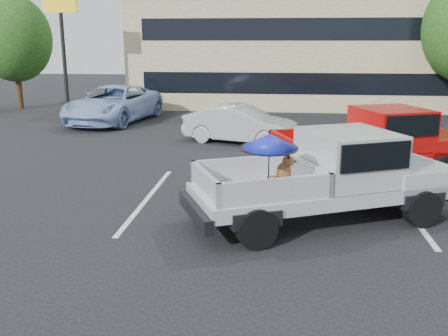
{
  "coord_description": "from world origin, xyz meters",
  "views": [
    {
      "loc": [
        0.02,
        -9.16,
        3.7
      ],
      "look_at": [
        -0.95,
        0.09,
        1.3
      ],
      "focal_mm": 40.0,
      "sensor_mm": 36.0,
      "label": 1
    }
  ],
  "objects": [
    {
      "name": "tree_left",
      "position": [
        -14.0,
        17.0,
        3.73
      ],
      "size": [
        3.96,
        3.96,
        6.02
      ],
      "color": "#332114",
      "rests_on": "ground"
    },
    {
      "name": "motel_sign",
      "position": [
        -10.0,
        14.0,
        4.65
      ],
      "size": [
        1.6,
        0.22,
        6.0
      ],
      "color": "black",
      "rests_on": "ground"
    },
    {
      "name": "silver_sedan",
      "position": [
        -1.26,
        8.9,
        0.69
      ],
      "size": [
        4.41,
        2.64,
        1.37
      ],
      "primitive_type": "imported",
      "rotation": [
        0.0,
        0.0,
        1.26
      ],
      "color": "#B5B7BD",
      "rests_on": "ground"
    },
    {
      "name": "silver_pickup",
      "position": [
        1.33,
        1.02,
        1.05
      ],
      "size": [
        6.0,
        4.09,
        2.06
      ],
      "rotation": [
        0.0,
        0.0,
        0.42
      ],
      "color": "black",
      "rests_on": "ground"
    },
    {
      "name": "tree_back",
      "position": [
        6.0,
        24.0,
        4.41
      ],
      "size": [
        4.68,
        4.68,
        7.11
      ],
      "color": "#332114",
      "rests_on": "ground"
    },
    {
      "name": "motel_building",
      "position": [
        2.0,
        20.99,
        3.21
      ],
      "size": [
        20.4,
        8.4,
        6.3
      ],
      "color": "tan",
      "rests_on": "ground"
    },
    {
      "name": "stripe_right",
      "position": [
        3.0,
        2.0,
        0.0
      ],
      "size": [
        0.12,
        5.0,
        0.01
      ],
      "primitive_type": "cube",
      "color": "silver",
      "rests_on": "ground"
    },
    {
      "name": "red_pickup",
      "position": [
        2.99,
        4.64,
        1.04
      ],
      "size": [
        6.09,
        3.9,
        1.9
      ],
      "rotation": [
        0.0,
        0.0,
        0.36
      ],
      "color": "black",
      "rests_on": "ground"
    },
    {
      "name": "ground",
      "position": [
        0.0,
        0.0,
        0.0
      ],
      "size": [
        90.0,
        90.0,
        0.0
      ],
      "primitive_type": "plane",
      "color": "black",
      "rests_on": "ground"
    },
    {
      "name": "stripe_left",
      "position": [
        -3.0,
        2.0,
        0.0
      ],
      "size": [
        0.12,
        5.0,
        0.01
      ],
      "primitive_type": "cube",
      "color": "silver",
      "rests_on": "ground"
    },
    {
      "name": "blue_suv",
      "position": [
        -7.41,
        13.07,
        0.83
      ],
      "size": [
        3.65,
        6.31,
        1.65
      ],
      "primitive_type": "imported",
      "rotation": [
        0.0,
        0.0,
        -0.16
      ],
      "color": "#96B1E0",
      "rests_on": "ground"
    }
  ]
}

